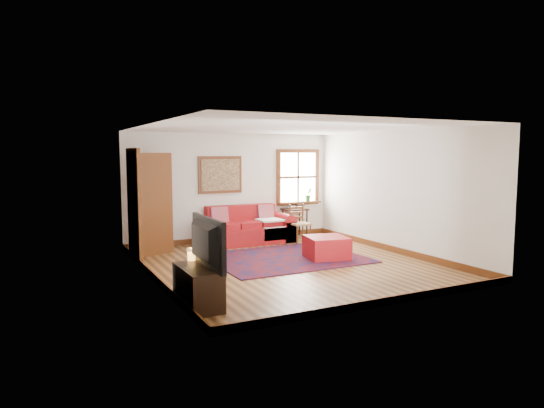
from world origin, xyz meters
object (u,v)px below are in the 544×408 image
red_leather_sofa (245,231)px  media_cabinet (198,287)px  red_ottoman (327,248)px  side_table (295,214)px  ladder_back_chair (299,222)px

red_leather_sofa → media_cabinet: 4.62m
red_leather_sofa → red_ottoman: 2.35m
red_leather_sofa → media_cabinet: (-2.41, -3.94, -0.02)m
red_leather_sofa → media_cabinet: size_ratio=2.25×
red_ottoman → media_cabinet: bearing=-139.8°
red_leather_sofa → side_table: bearing=8.2°
side_table → red_ottoman: bearing=-105.2°
red_leather_sofa → ladder_back_chair: bearing=-24.3°
ladder_back_chair → side_table: bearing=67.4°
red_leather_sofa → side_table: (1.41, 0.20, 0.29)m
red_ottoman → side_table: side_table is taller
ladder_back_chair → media_cabinet: 4.93m
red_ottoman → ladder_back_chair: bearing=89.8°
red_ottoman → media_cabinet: media_cabinet is taller
red_leather_sofa → red_ottoman: red_leather_sofa is taller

